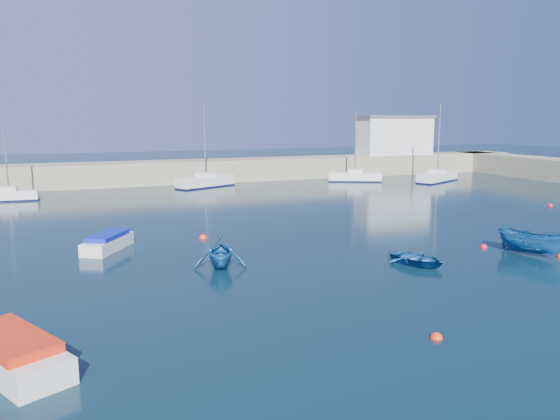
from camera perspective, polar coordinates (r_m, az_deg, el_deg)
name	(u,v)px	position (r m, az deg, el deg)	size (l,w,h in m)	color
ground	(398,306)	(23.04, 12.20, -9.75)	(220.00, 220.00, 0.00)	black
back_wall	(176,172)	(65.42, -10.81, 3.93)	(96.00, 4.50, 2.60)	gray
right_arm	(553,169)	(75.54, 26.66, 3.82)	(4.50, 32.00, 2.60)	gray
harbor_office	(394,136)	(76.72, 11.86, 7.55)	(10.00, 4.00, 5.00)	silver
sailboat_5	(9,195)	(56.03, -26.46, 1.38)	(5.13, 1.90, 6.71)	silver
sailboat_6	(206,181)	(60.96, -7.78, 2.99)	(7.09, 4.80, 9.14)	silver
sailboat_7	(354,176)	(66.39, 7.79, 3.50)	(6.45, 4.25, 8.33)	silver
sailboat_8	(437,177)	(68.13, 16.11, 3.37)	(7.10, 4.89, 9.13)	silver
motorboat_0	(11,352)	(18.97, -26.30, -13.19)	(3.75, 5.17, 1.10)	silver
motorboat_1	(108,242)	(33.11, -17.57, -3.23)	(3.27, 4.11, 0.97)	silver
dinghy_center	(417,259)	(29.32, 14.17, -4.99)	(2.15, 3.00, 0.62)	#144D8A
dinghy_left	(220,251)	(28.05, -6.26, -4.33)	(2.70, 3.13, 1.65)	#144D8A
dinghy_right	(531,242)	(33.41, 24.73, -3.08)	(1.41, 3.75, 1.45)	#144D8A
buoy_0	(436,338)	(20.17, 16.03, -12.76)	(0.43, 0.43, 0.43)	#FF2D0D
buoy_1	(484,248)	(34.41, 20.52, -3.69)	(0.44, 0.44, 0.44)	red
buoy_3	(203,238)	(35.03, -8.05, -2.94)	(0.50, 0.50, 0.50)	#FF2D0D
buoy_4	(550,206)	(53.02, 26.40, 0.40)	(0.42, 0.42, 0.42)	red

